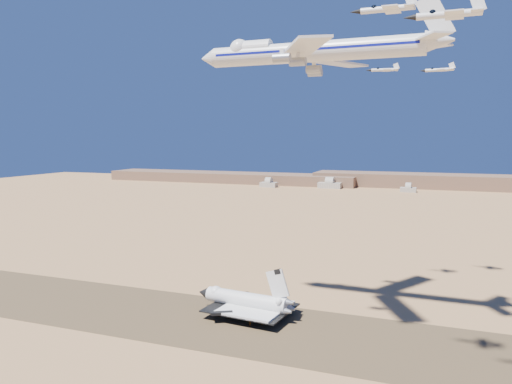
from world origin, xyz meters
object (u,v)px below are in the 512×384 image
(carrier_747, at_px, (305,52))
(chase_jet_e, at_px, (384,70))
(shuttle, at_px, (246,302))
(crew_a, at_px, (262,322))
(chase_jet_f, at_px, (439,70))
(chase_jet_a, at_px, (386,9))
(crew_b, at_px, (258,319))
(chase_jet_b, at_px, (447,14))
(crew_c, at_px, (250,323))

(carrier_747, relative_size, chase_jet_e, 6.43)
(shuttle, distance_m, chase_jet_e, 111.11)
(crew_a, relative_size, chase_jet_f, 0.13)
(carrier_747, relative_size, chase_jet_a, 5.57)
(chase_jet_a, height_order, chase_jet_e, chase_jet_a)
(carrier_747, bearing_deg, shuttle, -178.88)
(shuttle, distance_m, chase_jet_f, 128.12)
(chase_jet_a, bearing_deg, shuttle, 141.57)
(shuttle, relative_size, chase_jet_f, 2.76)
(chase_jet_a, bearing_deg, crew_b, 140.83)
(chase_jet_e, bearing_deg, chase_jet_b, -84.49)
(chase_jet_e, bearing_deg, crew_a, -130.19)
(crew_a, bearing_deg, shuttle, 63.76)
(crew_c, distance_m, chase_jet_a, 114.58)
(crew_a, distance_m, chase_jet_a, 113.73)
(crew_a, distance_m, chase_jet_f, 130.55)
(crew_b, xyz_separation_m, chase_jet_b, (61.34, -49.77, 92.84))
(crew_a, height_order, chase_jet_b, chase_jet_b)
(chase_jet_a, bearing_deg, chase_jet_f, 85.36)
(crew_c, distance_m, chase_jet_e, 117.11)
(shuttle, bearing_deg, chase_jet_f, 49.79)
(chase_jet_b, bearing_deg, carrier_747, 131.30)
(crew_c, relative_size, chase_jet_b, 0.10)
(chase_jet_e, bearing_deg, crew_b, -133.13)
(crew_a, bearing_deg, crew_b, 55.12)
(carrier_747, distance_m, chase_jet_f, 75.32)
(crew_a, xyz_separation_m, crew_c, (-3.74, -2.41, -0.09))
(carrier_747, height_order, crew_c, carrier_747)
(chase_jet_b, xyz_separation_m, chase_jet_f, (-3.40, 116.67, 2.81))
(crew_a, height_order, chase_jet_a, chase_jet_a)
(crew_a, relative_size, crew_b, 1.01)
(crew_b, bearing_deg, crew_c, 140.34)
(carrier_747, relative_size, chase_jet_b, 5.32)
(shuttle, distance_m, crew_b, 9.49)
(crew_b, relative_size, chase_jet_a, 0.12)
(shuttle, distance_m, crew_a, 12.51)
(carrier_747, relative_size, crew_a, 47.16)
(crew_b, xyz_separation_m, crew_c, (-1.40, -4.83, -0.08))
(crew_a, relative_size, crew_c, 1.11)
(chase_jet_a, distance_m, chase_jet_b, 17.55)
(carrier_747, height_order, crew_a, carrier_747)
(chase_jet_a, relative_size, chase_jet_f, 1.07)
(crew_b, relative_size, crew_c, 1.10)
(crew_c, distance_m, chase_jet_f, 133.54)
(carrier_747, height_order, chase_jet_a, carrier_747)
(carrier_747, height_order, crew_b, carrier_747)
(shuttle, xyz_separation_m, carrier_747, (22.45, 0.02, 91.65))
(crew_a, relative_size, chase_jet_e, 0.14)
(shuttle, xyz_separation_m, chase_jet_e, (43.55, 47.55, 90.48))
(chase_jet_b, bearing_deg, crew_a, 142.45)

